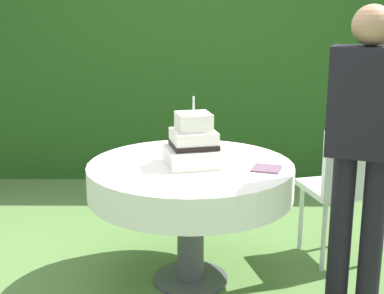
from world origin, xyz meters
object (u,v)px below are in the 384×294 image
(serving_plate_far, at_px, (138,156))
(standing_person, at_px, (363,141))
(wedding_cake, at_px, (194,144))
(napkin_stack, at_px, (267,169))
(garden_chair, at_px, (344,181))
(cake_table, at_px, (190,182))
(serving_plate_near, at_px, (246,156))

(serving_plate_far, xyz_separation_m, standing_person, (1.19, -0.42, 0.20))
(wedding_cake, height_order, standing_person, standing_person)
(napkin_stack, bearing_deg, serving_plate_far, 161.91)
(napkin_stack, xyz_separation_m, standing_person, (0.46, -0.18, 0.20))
(garden_chair, distance_m, standing_person, 0.66)
(wedding_cake, distance_m, standing_person, 0.91)
(napkin_stack, height_order, standing_person, standing_person)
(serving_plate_far, bearing_deg, cake_table, -23.50)
(serving_plate_far, relative_size, napkin_stack, 0.99)
(wedding_cake, xyz_separation_m, napkin_stack, (0.40, -0.10, -0.11))
(serving_plate_near, distance_m, standing_person, 0.74)
(serving_plate_far, xyz_separation_m, napkin_stack, (0.73, -0.24, -0.00))
(serving_plate_near, bearing_deg, napkin_stack, -70.79)
(napkin_stack, bearing_deg, serving_plate_near, 109.21)
(serving_plate_far, distance_m, garden_chair, 1.27)
(serving_plate_near, distance_m, napkin_stack, 0.28)
(cake_table, height_order, wedding_cake, wedding_cake)
(wedding_cake, xyz_separation_m, serving_plate_near, (0.31, 0.16, -0.11))
(standing_person, bearing_deg, wedding_cake, 161.84)
(wedding_cake, height_order, garden_chair, wedding_cake)
(garden_chair, bearing_deg, cake_table, -165.20)
(cake_table, xyz_separation_m, serving_plate_far, (-0.31, 0.14, 0.11))
(serving_plate_near, height_order, standing_person, standing_person)
(napkin_stack, relative_size, standing_person, 0.09)
(cake_table, distance_m, wedding_cake, 0.22)
(cake_table, relative_size, wedding_cake, 3.01)
(serving_plate_near, xyz_separation_m, napkin_stack, (0.09, -0.26, -0.00))
(serving_plate_near, xyz_separation_m, standing_person, (0.55, -0.44, 0.20))
(standing_person, bearing_deg, serving_plate_far, 160.62)
(garden_chair, bearing_deg, standing_person, -97.13)
(cake_table, height_order, napkin_stack, napkin_stack)
(garden_chair, bearing_deg, napkin_stack, -146.19)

